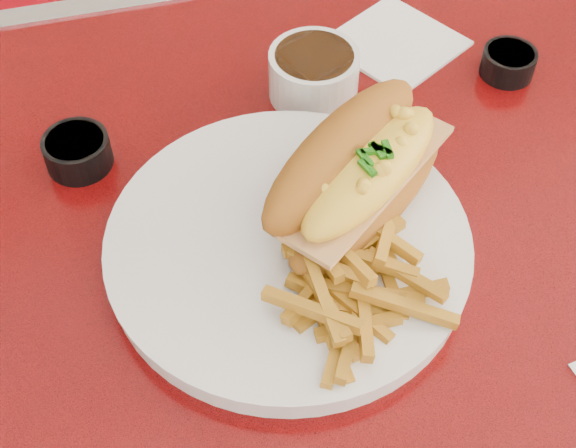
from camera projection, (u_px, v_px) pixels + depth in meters
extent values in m
cube|color=#B40B0C|center=(480.00, 246.00, 0.69)|extent=(1.20, 0.80, 0.04)
cylinder|color=white|center=(422.00, 434.00, 0.98)|extent=(0.09, 0.09, 0.72)
cube|color=#9E0A16|center=(269.00, 104.00, 1.57)|extent=(1.20, 0.50, 0.45)
cylinder|color=white|center=(288.00, 248.00, 0.65)|extent=(0.33, 0.33, 0.02)
cylinder|color=white|center=(288.00, 239.00, 0.64)|extent=(0.34, 0.34, 0.00)
ellipsoid|color=#A05D19|center=(368.00, 193.00, 0.65)|extent=(0.20, 0.17, 0.04)
cube|color=tan|center=(370.00, 180.00, 0.63)|extent=(0.17, 0.15, 0.01)
ellipsoid|color=yellow|center=(371.00, 170.00, 0.63)|extent=(0.17, 0.15, 0.04)
ellipsoid|color=#A05D19|center=(343.00, 153.00, 0.63)|extent=(0.20, 0.18, 0.08)
cube|color=silver|center=(372.00, 271.00, 0.62)|extent=(0.02, 0.13, 0.00)
cube|color=silver|center=(336.00, 200.00, 0.67)|extent=(0.02, 0.03, 0.00)
cylinder|color=white|center=(314.00, 75.00, 0.76)|extent=(0.09, 0.09, 0.05)
cylinder|color=black|center=(314.00, 57.00, 0.75)|extent=(0.08, 0.08, 0.01)
cylinder|color=black|center=(78.00, 152.00, 0.71)|extent=(0.08, 0.08, 0.03)
cylinder|color=#DC7E50|center=(75.00, 142.00, 0.70)|extent=(0.07, 0.07, 0.01)
cylinder|color=black|center=(508.00, 63.00, 0.79)|extent=(0.07, 0.07, 0.03)
cylinder|color=#DC7E50|center=(511.00, 54.00, 0.78)|extent=(0.06, 0.06, 0.01)
cube|color=white|center=(396.00, 43.00, 0.83)|extent=(0.16, 0.16, 0.00)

